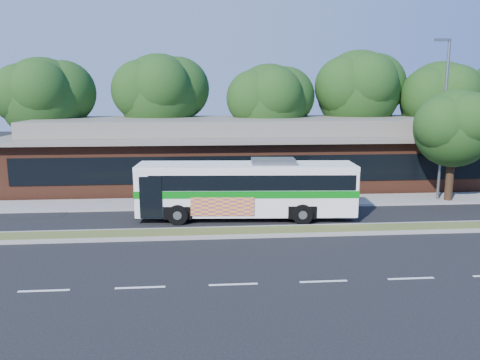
{
  "coord_description": "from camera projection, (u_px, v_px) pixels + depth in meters",
  "views": [
    {
      "loc": [
        -3.98,
        -19.33,
        6.14
      ],
      "look_at": [
        -2.12,
        2.87,
        2.0
      ],
      "focal_mm": 35.0,
      "sensor_mm": 36.0,
      "label": 1
    }
  ],
  "objects": [
    {
      "name": "ground",
      "position": [
        294.0,
        236.0,
        20.39
      ],
      "size": [
        120.0,
        120.0,
        0.0
      ],
      "primitive_type": "plane",
      "color": "black",
      "rests_on": "ground"
    },
    {
      "name": "median_strip",
      "position": [
        291.0,
        231.0,
        20.96
      ],
      "size": [
        26.0,
        1.1,
        0.15
      ],
      "primitive_type": "cube",
      "color": "#475C27",
      "rests_on": "ground"
    },
    {
      "name": "sidewalk",
      "position": [
        272.0,
        202.0,
        26.65
      ],
      "size": [
        44.0,
        2.6,
        0.12
      ],
      "primitive_type": "cube",
      "color": "gray",
      "rests_on": "ground"
    },
    {
      "name": "plaza_building",
      "position": [
        258.0,
        151.0,
        32.73
      ],
      "size": [
        33.2,
        11.2,
        4.45
      ],
      "color": "#5C2D1D",
      "rests_on": "ground"
    },
    {
      "name": "lamp_post",
      "position": [
        443.0,
        116.0,
        26.15
      ],
      "size": [
        0.93,
        0.18,
        9.07
      ],
      "color": "slate",
      "rests_on": "ground"
    },
    {
      "name": "tree_bg_a",
      "position": [
        50.0,
        97.0,
        32.96
      ],
      "size": [
        6.47,
        5.8,
        8.63
      ],
      "color": "black",
      "rests_on": "ground"
    },
    {
      "name": "tree_bg_b",
      "position": [
        165.0,
        93.0,
        34.55
      ],
      "size": [
        6.69,
        6.0,
        9.0
      ],
      "color": "black",
      "rests_on": "ground"
    },
    {
      "name": "tree_bg_c",
      "position": [
        274.0,
        101.0,
        34.31
      ],
      "size": [
        6.24,
        5.6,
        8.26
      ],
      "color": "black",
      "rests_on": "ground"
    },
    {
      "name": "tree_bg_d",
      "position": [
        363.0,
        90.0,
        35.73
      ],
      "size": [
        6.91,
        6.2,
        9.37
      ],
      "color": "black",
      "rests_on": "ground"
    },
    {
      "name": "tree_bg_e",
      "position": [
        444.0,
        99.0,
        35.35
      ],
      "size": [
        6.47,
        5.8,
        8.5
      ],
      "color": "black",
      "rests_on": "ground"
    },
    {
      "name": "transit_bus",
      "position": [
        247.0,
        186.0,
        23.02
      ],
      "size": [
        10.79,
        3.03,
        2.99
      ],
      "rotation": [
        0.0,
        0.0,
        -0.07
      ],
      "color": "white",
      "rests_on": "ground"
    },
    {
      "name": "sidewalk_tree",
      "position": [
        458.0,
        126.0,
        26.2
      ],
      "size": [
        4.84,
        4.34,
        6.38
      ],
      "color": "black",
      "rests_on": "ground"
    }
  ]
}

